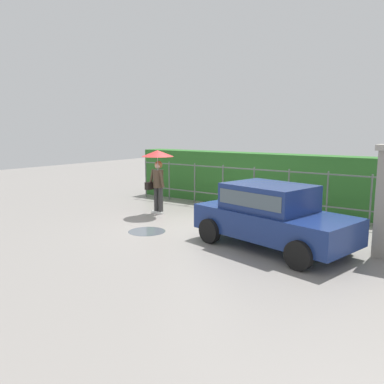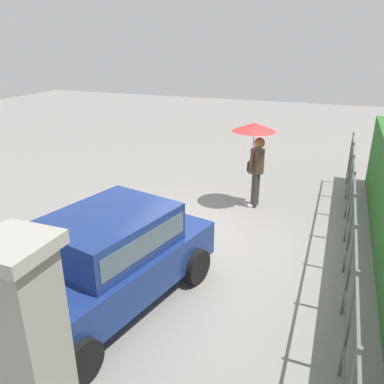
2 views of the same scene
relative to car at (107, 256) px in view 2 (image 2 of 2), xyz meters
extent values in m
plane|color=gray|center=(-2.41, 0.68, -0.80)|extent=(40.00, 40.00, 0.00)
cube|color=navy|center=(0.06, -0.01, -0.22)|extent=(3.97, 2.42, 0.60)
cube|color=navy|center=(-0.09, 0.02, 0.38)|extent=(2.17, 1.82, 0.60)
cube|color=#4C5B66|center=(-0.09, 0.02, 0.40)|extent=(2.03, 1.81, 0.33)
cylinder|color=black|center=(1.46, 0.53, -0.50)|extent=(0.62, 0.31, 0.60)
cylinder|color=black|center=(-0.98, 1.08, -0.50)|extent=(0.62, 0.31, 0.60)
cylinder|color=black|center=(-1.35, -0.56, -0.50)|extent=(0.62, 0.31, 0.60)
cube|color=red|center=(-1.63, 0.93, -0.07)|extent=(0.10, 0.21, 0.16)
cube|color=red|center=(-1.88, -0.14, -0.07)|extent=(0.10, 0.21, 0.16)
cylinder|color=#333333|center=(-4.46, 1.29, -0.37)|extent=(0.15, 0.15, 0.86)
cylinder|color=#333333|center=(-4.66, 1.30, -0.37)|extent=(0.15, 0.15, 0.86)
cube|color=white|center=(-4.46, 1.23, -0.76)|extent=(0.26, 0.10, 0.08)
cube|color=white|center=(-4.66, 1.24, -0.76)|extent=(0.26, 0.10, 0.08)
cylinder|color=#473828|center=(-4.56, 1.29, 0.35)|extent=(0.34, 0.34, 0.58)
sphere|color=#DBAD89|center=(-4.56, 1.29, 0.78)|extent=(0.22, 0.22, 0.22)
sphere|color=olive|center=(-4.55, 1.32, 0.80)|extent=(0.25, 0.25, 0.25)
cylinder|color=#473828|center=(-4.34, 1.20, 0.37)|extent=(0.23, 0.10, 0.56)
cylinder|color=#473828|center=(-4.78, 1.22, 0.37)|extent=(0.23, 0.10, 0.56)
cylinder|color=#B2B2B7|center=(-4.48, 1.19, 0.69)|extent=(0.02, 0.02, 0.77)
cone|color=red|center=(-4.48, 1.19, 1.18)|extent=(1.02, 1.02, 0.20)
cube|color=black|center=(-4.82, 1.19, 0.11)|extent=(0.18, 0.35, 0.24)
cube|color=gray|center=(2.32, 0.78, 0.35)|extent=(0.48, 0.48, 2.30)
cube|color=#9E998E|center=(2.32, 0.78, 1.56)|extent=(0.60, 0.60, 0.12)
cylinder|color=#59605B|center=(-7.03, 3.41, -0.05)|extent=(0.05, 0.05, 1.50)
cylinder|color=#59605B|center=(-5.82, 3.41, -0.05)|extent=(0.05, 0.05, 1.50)
cylinder|color=#59605B|center=(-4.60, 3.41, -0.05)|extent=(0.05, 0.05, 1.50)
cylinder|color=#59605B|center=(-3.39, 3.41, -0.05)|extent=(0.05, 0.05, 1.50)
cylinder|color=#59605B|center=(-2.18, 3.41, -0.05)|extent=(0.05, 0.05, 1.50)
cylinder|color=#59605B|center=(-0.96, 3.41, -0.05)|extent=(0.05, 0.05, 1.50)
cylinder|color=#59605B|center=(0.25, 3.41, -0.05)|extent=(0.05, 0.05, 1.50)
cube|color=#59605B|center=(-1.57, 3.41, 0.62)|extent=(10.92, 0.03, 0.04)
cube|color=#59605B|center=(-1.57, 3.41, -0.35)|extent=(10.92, 0.03, 0.04)
cylinder|color=#4C545B|center=(-3.32, -0.65, -0.80)|extent=(1.01, 1.01, 0.00)
camera|label=1|loc=(3.68, -8.28, 1.93)|focal=36.58mm
camera|label=2|loc=(4.26, 3.01, 3.03)|focal=36.20mm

